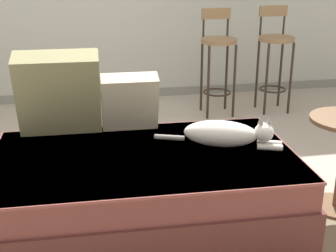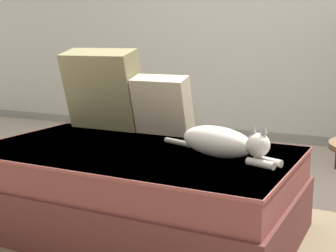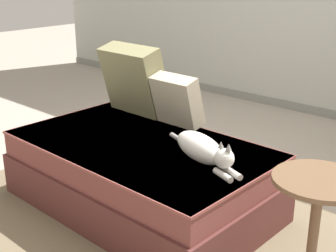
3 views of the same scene
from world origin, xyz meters
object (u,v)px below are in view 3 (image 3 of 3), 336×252
(side_table, at_px, (315,218))
(cat, at_px, (203,149))
(couch, at_px, (141,174))
(throw_pillow_middle, at_px, (177,100))
(throw_pillow_corner, at_px, (134,80))

(side_table, bearing_deg, cat, 175.54)
(couch, relative_size, throw_pillow_middle, 4.68)
(couch, height_order, throw_pillow_corner, throw_pillow_corner)
(throw_pillow_corner, distance_m, throw_pillow_middle, 0.43)
(throw_pillow_corner, bearing_deg, side_table, -14.67)
(throw_pillow_corner, relative_size, throw_pillow_middle, 1.42)
(throw_pillow_middle, bearing_deg, couch, -85.10)
(throw_pillow_middle, xyz_separation_m, side_table, (1.23, -0.42, -0.25))
(cat, relative_size, side_table, 1.19)
(cat, bearing_deg, couch, -176.07)
(cat, distance_m, side_table, 0.74)
(couch, distance_m, cat, 0.56)
(couch, bearing_deg, cat, 3.93)
(throw_pillow_corner, xyz_separation_m, side_table, (1.65, -0.43, -0.32))
(throw_pillow_corner, height_order, side_table, throw_pillow_corner)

